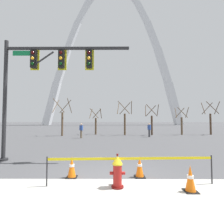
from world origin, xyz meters
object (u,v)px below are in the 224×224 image
Objects in this scene: traffic_cone_mid_sidewalk at (72,167)px; traffic_cone_curb_edge at (140,167)px; fire_hydrant at (117,172)px; pedestrian_standing_center at (81,131)px; monument_arch at (113,61)px; pedestrian_walking_left at (149,130)px; traffic_cone_by_hydrant at (190,179)px; traffic_signal_gantry at (40,75)px.

traffic_cone_mid_sidewalk and traffic_cone_curb_edge have the same top height.
pedestrian_standing_center reaches higher than fire_hydrant.
traffic_cone_curb_edge is 60.08m from monument_arch.
pedestrian_walking_left is 7.73m from pedestrian_standing_center.
traffic_cone_curb_edge is 12.82m from pedestrian_standing_center.
traffic_cone_by_hydrant is 0.11× the size of traffic_signal_gantry.
traffic_signal_gantry is (-2.22, 2.35, 3.91)m from traffic_cone_mid_sidewalk.
monument_arch is (-0.28, 56.12, 23.52)m from fire_hydrant.
traffic_cone_mid_sidewalk is 12.28m from pedestrian_standing_center.
pedestrian_walking_left and pedestrian_standing_center have the same top height.
monument_arch is 48.15m from pedestrian_walking_left.
traffic_cone_mid_sidewalk is 0.01× the size of monument_arch.
pedestrian_standing_center is at bearing 112.97° from traffic_cone_by_hydrant.
monument_arch reaches higher than fire_hydrant.
traffic_signal_gantry is at bearing 133.27° from traffic_cone_mid_sidewalk.
monument_arch is at bearing 95.90° from pedestrian_walking_left.
pedestrian_standing_center reaches higher than traffic_cone_by_hydrant.
monument_arch is at bearing 91.12° from traffic_cone_curb_edge.
traffic_signal_gantry is at bearing -93.78° from monument_arch.
traffic_cone_curb_edge is at bearing 1.66° from traffic_cone_mid_sidewalk.
traffic_cone_by_hydrant is at bearing -87.66° from monument_arch.
fire_hydrant is 1.36× the size of traffic_cone_by_hydrant.
traffic_signal_gantry is (-5.81, 3.46, 3.91)m from traffic_cone_by_hydrant.
fire_hydrant is 0.02× the size of monument_arch.
traffic_cone_curb_edge is 6.44m from traffic_signal_gantry.
fire_hydrant reaches higher than traffic_cone_curb_edge.
fire_hydrant is 0.62× the size of pedestrian_walking_left.
monument_arch is (-2.30, 56.40, 23.63)m from traffic_cone_by_hydrant.
monument_arch is at bearing 88.67° from traffic_cone_mid_sidewalk.
pedestrian_walking_left is (4.06, 14.14, 0.35)m from fire_hydrant.
fire_hydrant reaches higher than traffic_cone_mid_sidewalk.
pedestrian_standing_center is at bearing 88.80° from traffic_signal_gantry.
traffic_signal_gantry is at bearing 139.88° from fire_hydrant.
traffic_cone_mid_sidewalk is (-1.56, 0.83, -0.11)m from fire_hydrant.
fire_hydrant is 6.23m from traffic_signal_gantry.
traffic_signal_gantry is 4.04× the size of pedestrian_standing_center.
traffic_cone_by_hydrant and traffic_cone_curb_edge have the same top height.
pedestrian_standing_center is (-7.63, -1.20, 0.00)m from pedestrian_walking_left.
monument_arch is 34.74× the size of pedestrian_walking_left.
traffic_cone_by_hydrant is 0.46× the size of pedestrian_walking_left.
monument_arch is (-1.08, 55.22, 23.63)m from traffic_cone_curb_edge.
pedestrian_walking_left is (5.62, 13.31, 0.46)m from traffic_cone_mid_sidewalk.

